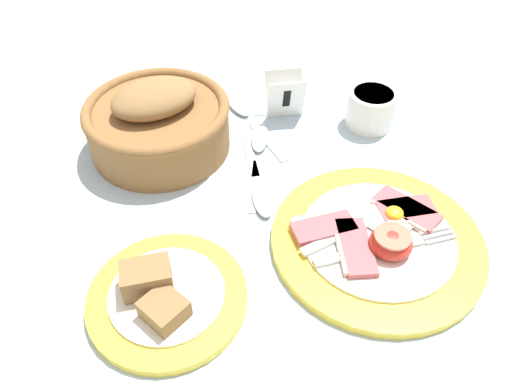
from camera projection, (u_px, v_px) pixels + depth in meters
name	position (u px, v px, depth m)	size (l,w,h in m)	color
ground_plane	(284.00, 245.00, 0.63)	(3.00, 3.00, 0.00)	#A3BCD1
breakfast_plate	(378.00, 238.00, 0.63)	(0.27, 0.27, 0.04)	yellow
bread_plate	(165.00, 296.00, 0.56)	(0.18, 0.18, 0.05)	yellow
sugar_cup	(371.00, 107.00, 0.79)	(0.08, 0.08, 0.06)	white
bread_basket	(158.00, 122.00, 0.74)	(0.22, 0.22, 0.11)	brown
number_card	(285.00, 96.00, 0.81)	(0.06, 0.05, 0.07)	white
teaspoon_by_saucer	(259.00, 186.00, 0.70)	(0.03, 0.19, 0.01)	silver
teaspoon_near_cup	(258.00, 149.00, 0.76)	(0.07, 0.19, 0.01)	silver
teaspoon_stray	(245.00, 114.00, 0.83)	(0.07, 0.19, 0.01)	silver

